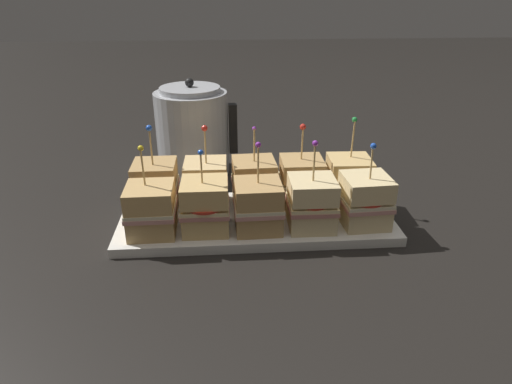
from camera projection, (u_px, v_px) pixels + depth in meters
ground_plane at (256, 223)px, 0.88m from camera, size 6.00×6.00×0.00m
serving_platter at (256, 219)px, 0.88m from camera, size 0.52×0.21×0.02m
sandwich_front_far_left at (151, 210)px, 0.80m from camera, size 0.09×0.09×0.16m
sandwich_front_left at (205, 206)px, 0.81m from camera, size 0.09×0.09×0.15m
sandwich_front_center at (258, 206)px, 0.81m from camera, size 0.09×0.09×0.16m
sandwich_front_right at (312, 203)px, 0.82m from camera, size 0.09×0.09×0.17m
sandwich_front_far_right at (365, 201)px, 0.83m from camera, size 0.09×0.09×0.16m
sandwich_back_far_left at (156, 185)px, 0.89m from camera, size 0.09×0.09×0.17m
sandwich_back_left at (206, 184)px, 0.89m from camera, size 0.09×0.09×0.17m
sandwich_back_center at (254, 183)px, 0.90m from camera, size 0.09×0.09×0.16m
sandwich_back_right at (301, 181)px, 0.91m from camera, size 0.09×0.09×0.16m
sandwich_back_far_right at (348, 180)px, 0.91m from camera, size 0.09×0.09×0.17m
kettle_steel at (193, 132)px, 1.08m from camera, size 0.19×0.17×0.23m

